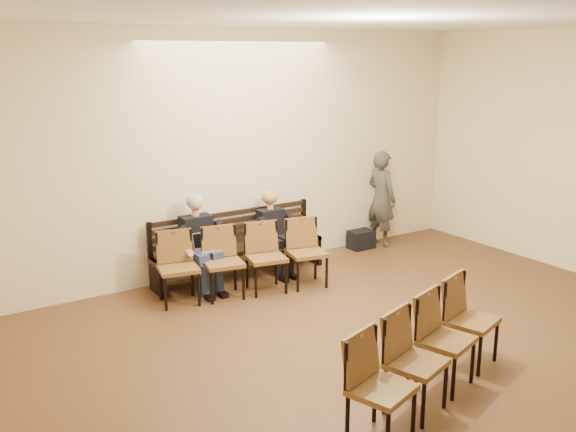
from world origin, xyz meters
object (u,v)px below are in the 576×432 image
Objects in this scene: bag at (361,239)px; passerby at (382,191)px; laptop at (209,252)px; seated_man at (200,244)px; chair_row_front at (245,261)px; water_bottle at (293,238)px; bench at (240,261)px; chair_row_back at (432,352)px; seated_woman at (274,237)px.

bag is 0.23× the size of passerby.
bag is at bearing 21.38° from laptop.
seated_man reaches higher than laptop.
bag is 2.74m from chair_row_front.
passerby is (2.08, 0.47, 0.36)m from water_bottle.
bench is at bearing 10.05° from seated_man.
laptop is at bearing -171.99° from bag.
passerby reaches higher than seated_man.
seated_man is 0.21m from laptop.
chair_row_back is (0.54, -3.80, -0.17)m from seated_man.
seated_woman is 2.60× the size of bag.
seated_man is 3.07× the size of bag.
seated_woman is 0.47× the size of chair_row_back.
chair_row_front reaches higher than chair_row_back.
passerby is (3.43, 0.22, 0.28)m from seated_man.
seated_man is 5.86× the size of water_bottle.
passerby is (2.25, 0.22, 0.38)m from seated_woman.
passerby reaches higher than bag.
bench is at bearing -177.56° from bag.
seated_man is 0.56× the size of chair_row_back.
water_bottle is 3.64m from chair_row_back.
bench is 2.84m from passerby.
chair_row_front is at bearing 97.84° from passerby.
laptop is at bearing -80.53° from seated_man.
bench is 1.14× the size of chair_row_front.
bag is at bearing 6.84° from seated_woman.
bench is 2.35m from bag.
bench is 2.06× the size of seated_man.
seated_woman reaches higher than bench.
laptop is (0.03, -0.20, -0.06)m from seated_man.
seated_man reaches higher than water_bottle.
chair_row_front is at bearing -163.59° from water_bottle.
passerby is 4.98m from chair_row_back.
bag is at bearing 2.44° from bench.
chair_row_front is (0.37, -0.33, -0.10)m from laptop.
chair_row_back reaches higher than water_bottle.
laptop is (-1.15, -0.20, 0.03)m from seated_woman.
laptop is 0.14× the size of chair_row_front.
water_bottle is 2.17m from passerby.
laptop is 0.79× the size of bag.
bench is 0.80m from laptop.
chair_row_front reaches higher than laptop.
seated_woman is at bearing 0.00° from seated_man.
water_bottle is at bearing -10.54° from seated_man.
water_bottle is at bearing -57.05° from seated_woman.
bench is 0.61m from seated_woman.
passerby is at bearing 36.66° from chair_row_back.
water_bottle is at bearing 59.55° from chair_row_back.
bag is at bearing 27.95° from chair_row_front.
bench is at bearing 151.13° from water_bottle.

